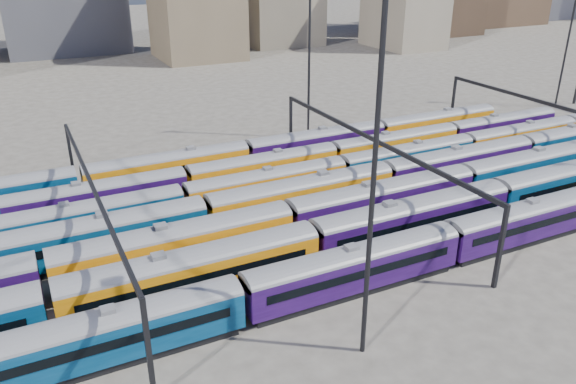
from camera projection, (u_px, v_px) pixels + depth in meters
name	position (u px, v px, depth m)	size (l,w,h in m)	color
ground	(290.00, 218.00, 61.63)	(500.00, 500.00, 0.00)	#3E3A34
rake_0	(449.00, 238.00, 51.87)	(123.55, 3.01, 5.07)	black
rake_1	(413.00, 215.00, 55.72)	(157.39, 3.29, 5.55)	black
rake_2	(176.00, 242.00, 50.68)	(157.15, 3.28, 5.54)	black
rake_3	(386.00, 176.00, 65.52)	(131.82, 3.21, 5.42)	black
rake_4	(342.00, 168.00, 68.53)	(118.93, 2.90, 4.88)	black
rake_5	(98.00, 194.00, 61.31)	(138.29, 2.89, 4.86)	black
rake_6	(79.00, 179.00, 64.82)	(125.11, 3.05, 5.14)	black
gantry_1	(93.00, 195.00, 50.80)	(0.35, 40.35, 8.03)	black
gantry_2	(370.00, 147.00, 62.93)	(0.35, 40.35, 8.03)	black
gantry_3	(558.00, 114.00, 75.06)	(0.35, 40.35, 8.03)	black
mast_2	(374.00, 176.00, 35.91)	(1.40, 0.50, 25.60)	black
mast_3	(309.00, 47.00, 81.76)	(1.40, 0.50, 25.60)	black
mast_5	(570.00, 29.00, 98.69)	(1.40, 0.50, 25.60)	black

